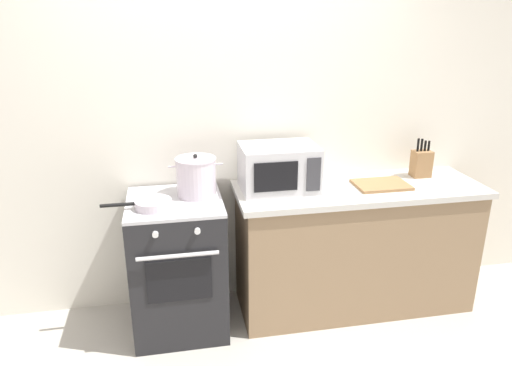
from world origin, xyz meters
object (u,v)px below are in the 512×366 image
(microwave, at_px, (279,168))
(cutting_board, at_px, (381,185))
(stove, at_px, (178,265))
(stock_pot, at_px, (196,177))
(frying_pan, at_px, (152,204))
(knife_block, at_px, (421,163))

(microwave, bearing_deg, cutting_board, -6.33)
(stove, relative_size, stock_pot, 2.67)
(cutting_board, bearing_deg, stove, -179.95)
(stock_pot, xyz_separation_m, microwave, (0.55, 0.01, 0.03))
(microwave, bearing_deg, stock_pot, -178.94)
(stock_pot, bearing_deg, frying_pan, -148.99)
(microwave, relative_size, knife_block, 1.76)
(stock_pot, bearing_deg, stove, -155.11)
(stock_pot, height_order, cutting_board, stock_pot)
(microwave, xyz_separation_m, cutting_board, (0.70, -0.08, -0.14))
(stock_pot, xyz_separation_m, cutting_board, (1.25, -0.07, -0.11))
(stove, bearing_deg, cutting_board, 0.05)
(stock_pot, bearing_deg, cutting_board, -3.11)
(stock_pot, bearing_deg, knife_block, 2.56)
(frying_pan, bearing_deg, cutting_board, 3.81)
(stove, distance_m, knife_block, 1.85)
(stove, bearing_deg, microwave, 6.51)
(frying_pan, bearing_deg, stove, 37.01)
(cutting_board, bearing_deg, stock_pot, 176.89)
(frying_pan, height_order, microwave, microwave)
(stove, height_order, microwave, microwave)
(stock_pot, distance_m, frying_pan, 0.34)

